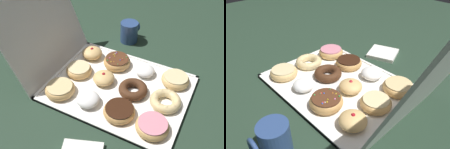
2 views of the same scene
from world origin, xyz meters
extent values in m
plane|color=#233828|center=(0.00, 0.00, 0.00)|extent=(3.00, 3.00, 0.00)
cube|color=white|center=(0.00, 0.00, 0.01)|extent=(0.42, 0.54, 0.01)
cube|color=white|center=(0.00, -0.27, 0.01)|extent=(0.42, 0.01, 0.01)
cube|color=white|center=(0.00, 0.27, 0.01)|extent=(0.42, 0.01, 0.01)
cube|color=white|center=(-0.20, 0.00, 0.01)|extent=(0.01, 0.54, 0.01)
cube|color=white|center=(0.20, 0.00, 0.01)|extent=(0.01, 0.54, 0.01)
cube|color=white|center=(0.00, 0.37, 0.26)|extent=(0.42, 0.20, 0.53)
torus|color=tan|center=(-0.13, -0.19, 0.03)|extent=(0.12, 0.12, 0.04)
cylinder|color=pink|center=(-0.13, -0.19, 0.04)|extent=(0.10, 0.10, 0.01)
torus|color=#EACC8C|center=(0.00, -0.19, 0.03)|extent=(0.12, 0.12, 0.03)
sphere|color=#EACC8C|center=(0.04, -0.19, 0.04)|extent=(0.02, 0.02, 0.02)
sphere|color=#EACC8C|center=(0.03, -0.17, 0.04)|extent=(0.02, 0.02, 0.02)
sphere|color=#EACC8C|center=(0.01, -0.15, 0.04)|extent=(0.02, 0.02, 0.02)
sphere|color=#EACC8C|center=(-0.02, -0.16, 0.04)|extent=(0.02, 0.02, 0.02)
sphere|color=#EACC8C|center=(-0.04, -0.18, 0.04)|extent=(0.02, 0.02, 0.02)
sphere|color=#EACC8C|center=(-0.04, -0.21, 0.04)|extent=(0.02, 0.02, 0.02)
sphere|color=#EACC8C|center=(-0.02, -0.23, 0.04)|extent=(0.02, 0.02, 0.02)
sphere|color=#EACC8C|center=(0.01, -0.23, 0.04)|extent=(0.02, 0.02, 0.02)
sphere|color=#EACC8C|center=(0.03, -0.22, 0.04)|extent=(0.02, 0.02, 0.02)
torus|color=#E5B770|center=(0.13, -0.19, 0.03)|extent=(0.11, 0.11, 0.03)
cylinder|color=beige|center=(0.13, -0.19, 0.04)|extent=(0.10, 0.10, 0.01)
torus|color=tan|center=(-0.12, -0.06, 0.03)|extent=(0.12, 0.12, 0.03)
cylinder|color=#381E11|center=(-0.12, -0.06, 0.04)|extent=(0.10, 0.10, 0.01)
torus|color=#472816|center=(0.00, -0.06, 0.03)|extent=(0.11, 0.11, 0.04)
ellipsoid|color=white|center=(0.12, -0.06, 0.03)|extent=(0.08, 0.08, 0.04)
ellipsoid|color=white|center=(-0.13, 0.06, 0.03)|extent=(0.09, 0.09, 0.04)
ellipsoid|color=#E5B770|center=(0.00, 0.07, 0.03)|extent=(0.09, 0.09, 0.04)
sphere|color=#B21923|center=(0.00, 0.07, 0.05)|extent=(0.01, 0.01, 0.01)
torus|color=tan|center=(0.12, 0.07, 0.03)|extent=(0.12, 0.12, 0.04)
cylinder|color=#59331E|center=(0.12, 0.07, 0.05)|extent=(0.10, 0.10, 0.01)
sphere|color=green|center=(0.14, 0.03, 0.05)|extent=(0.01, 0.01, 0.01)
sphere|color=green|center=(0.09, 0.10, 0.05)|extent=(0.01, 0.01, 0.01)
sphere|color=pink|center=(0.11, 0.10, 0.05)|extent=(0.01, 0.01, 0.01)
sphere|color=yellow|center=(0.13, 0.08, 0.05)|extent=(0.00, 0.00, 0.00)
sphere|color=white|center=(0.14, 0.09, 0.05)|extent=(0.00, 0.00, 0.00)
sphere|color=green|center=(0.12, 0.04, 0.05)|extent=(0.00, 0.00, 0.00)
sphere|color=red|center=(0.12, 0.04, 0.05)|extent=(0.01, 0.01, 0.01)
sphere|color=blue|center=(0.15, 0.09, 0.05)|extent=(0.01, 0.01, 0.01)
sphere|color=blue|center=(0.11, 0.05, 0.05)|extent=(0.01, 0.01, 0.01)
sphere|color=green|center=(0.08, 0.05, 0.05)|extent=(0.00, 0.00, 0.00)
sphere|color=red|center=(0.15, 0.08, 0.05)|extent=(0.01, 0.01, 0.01)
sphere|color=yellow|center=(0.14, 0.09, 0.05)|extent=(0.01, 0.01, 0.01)
sphere|color=yellow|center=(0.09, 0.08, 0.05)|extent=(0.01, 0.01, 0.01)
sphere|color=orange|center=(0.09, 0.07, 0.05)|extent=(0.00, 0.00, 0.00)
torus|color=tan|center=(-0.13, 0.19, 0.03)|extent=(0.12, 0.12, 0.03)
cylinder|color=#EACC8C|center=(-0.13, 0.19, 0.04)|extent=(0.10, 0.10, 0.01)
torus|color=tan|center=(0.00, 0.19, 0.03)|extent=(0.11, 0.11, 0.03)
cylinder|color=beige|center=(0.00, 0.19, 0.04)|extent=(0.09, 0.09, 0.01)
ellipsoid|color=#E5B770|center=(0.12, 0.19, 0.03)|extent=(0.09, 0.09, 0.05)
sphere|color=#B21923|center=(0.12, 0.19, 0.06)|extent=(0.01, 0.01, 0.01)
cylinder|color=navy|center=(0.33, 0.11, 0.05)|extent=(0.09, 0.09, 0.10)
cylinder|color=black|center=(0.33, 0.11, 0.10)|extent=(0.08, 0.08, 0.01)
torus|color=navy|center=(0.39, 0.11, 0.06)|extent=(0.01, 0.07, 0.07)
camera|label=1|loc=(-0.65, -0.30, 0.72)|focal=40.25mm
camera|label=2|loc=(0.47, 0.50, 0.51)|focal=34.24mm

